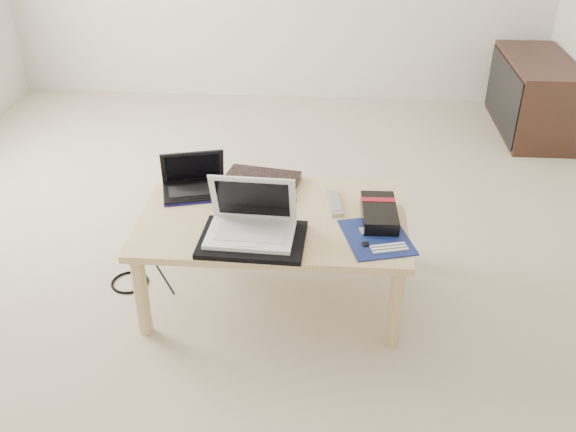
# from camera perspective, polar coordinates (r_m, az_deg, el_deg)

# --- Properties ---
(ground) EXTENTS (4.00, 4.00, 0.00)m
(ground) POSITION_cam_1_polar(r_m,az_deg,el_deg) (3.31, -3.90, -1.34)
(ground) COLOR #B2A891
(ground) RESTS_ON ground
(coffee_table) EXTENTS (1.10, 0.70, 0.40)m
(coffee_table) POSITION_cam_1_polar(r_m,az_deg,el_deg) (2.68, -1.31, -0.81)
(coffee_table) COLOR #CFB37D
(coffee_table) RESTS_ON ground
(media_cabinet) EXTENTS (0.41, 0.90, 0.50)m
(media_cabinet) POSITION_cam_1_polar(r_m,az_deg,el_deg) (4.69, 20.90, 9.97)
(media_cabinet) COLOR #3A2217
(media_cabinet) RESTS_ON ground
(book) EXTENTS (0.37, 0.33, 0.03)m
(book) POSITION_cam_1_polar(r_m,az_deg,el_deg) (2.87, -2.59, 2.87)
(book) COLOR black
(book) RESTS_ON coffee_table
(netbook) EXTENTS (0.32, 0.26, 0.19)m
(netbook) POSITION_cam_1_polar(r_m,az_deg,el_deg) (2.85, -8.34, 2.88)
(netbook) COLOR black
(netbook) RESTS_ON coffee_table
(tablet) EXTENTS (0.31, 0.26, 0.01)m
(tablet) POSITION_cam_1_polar(r_m,az_deg,el_deg) (2.71, -2.60, 0.87)
(tablet) COLOR black
(tablet) RESTS_ON coffee_table
(remote) EXTENTS (0.08, 0.22, 0.02)m
(remote) POSITION_cam_1_polar(r_m,az_deg,el_deg) (2.74, 4.14, 1.23)
(remote) COLOR #B0B0B5
(remote) RESTS_ON coffee_table
(neoprene_sleeve) EXTENTS (0.42, 0.31, 0.02)m
(neoprene_sleeve) POSITION_cam_1_polar(r_m,az_deg,el_deg) (2.48, -3.16, -2.10)
(neoprene_sleeve) COLOR black
(neoprene_sleeve) RESTS_ON coffee_table
(white_laptop) EXTENTS (0.34, 0.25, 0.23)m
(white_laptop) POSITION_cam_1_polar(r_m,az_deg,el_deg) (2.48, -3.27, -0.52)
(white_laptop) COLOR white
(white_laptop) RESTS_ON neoprene_sleeve
(motherboard) EXTENTS (0.31, 0.35, 0.01)m
(motherboard) POSITION_cam_1_polar(r_m,az_deg,el_deg) (2.53, 7.92, -1.86)
(motherboard) COLOR #0B144A
(motherboard) RESTS_ON coffee_table
(gpu_box) EXTENTS (0.15, 0.28, 0.06)m
(gpu_box) POSITION_cam_1_polar(r_m,az_deg,el_deg) (2.64, 8.10, 0.25)
(gpu_box) COLOR black
(gpu_box) RESTS_ON coffee_table
(cable_coil) EXTENTS (0.09, 0.09, 0.01)m
(cable_coil) POSITION_cam_1_polar(r_m,az_deg,el_deg) (2.67, -4.82, 0.30)
(cable_coil) COLOR black
(cable_coil) RESTS_ON coffee_table
(floor_cable_coil) EXTENTS (0.19, 0.19, 0.01)m
(floor_cable_coil) POSITION_cam_1_polar(r_m,az_deg,el_deg) (3.02, -13.89, -5.74)
(floor_cable_coil) COLOR black
(floor_cable_coil) RESTS_ON ground
(floor_cable_trail) EXTENTS (0.19, 0.30, 0.01)m
(floor_cable_trail) POSITION_cam_1_polar(r_m,az_deg,el_deg) (3.05, -11.17, -5.05)
(floor_cable_trail) COLOR black
(floor_cable_trail) RESTS_ON ground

